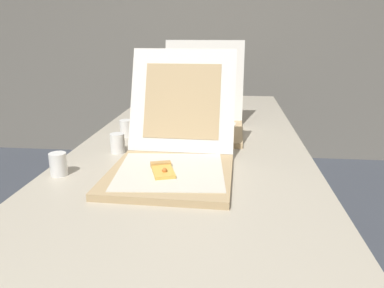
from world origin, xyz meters
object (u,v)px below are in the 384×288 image
(table, at_px, (192,155))
(cup_white_near_left, at_px, (58,164))
(pizza_box_middle, at_px, (200,119))
(pizza_box_front, at_px, (173,156))
(cup_white_near_center, at_px, (118,143))
(cup_white_mid, at_px, (126,128))
(cup_white_far, at_px, (155,115))

(table, bearing_deg, cup_white_near_left, -136.39)
(pizza_box_middle, bearing_deg, table, -93.06)
(pizza_box_front, relative_size, cup_white_near_center, 7.33)
(cup_white_near_left, bearing_deg, pizza_box_front, 11.01)
(cup_white_mid, bearing_deg, pizza_box_front, -55.76)
(pizza_box_front, bearing_deg, cup_white_mid, 125.67)
(pizza_box_front, distance_m, cup_white_mid, 0.47)
(table, xyz_separation_m, pizza_box_front, (-0.03, -0.30, 0.10))
(pizza_box_middle, height_order, cup_white_near_left, pizza_box_middle)
(pizza_box_middle, xyz_separation_m, cup_white_far, (-0.24, 0.16, -0.02))
(cup_white_mid, bearing_deg, table, -17.22)
(table, distance_m, cup_white_mid, 0.32)
(cup_white_near_left, height_order, cup_white_far, same)
(table, distance_m, cup_white_far, 0.44)
(pizza_box_front, distance_m, cup_white_near_center, 0.30)
(cup_white_mid, relative_size, cup_white_near_center, 1.00)
(cup_white_mid, bearing_deg, cup_white_near_center, -82.62)
(pizza_box_front, height_order, cup_white_near_center, pizza_box_front)
(cup_white_far, bearing_deg, cup_white_near_center, -95.19)
(pizza_box_front, xyz_separation_m, cup_white_mid, (-0.27, 0.39, -0.02))
(cup_white_far, bearing_deg, table, -58.77)
(cup_white_near_left, distance_m, cup_white_near_center, 0.27)
(pizza_box_middle, relative_size, cup_white_near_left, 6.33)
(cup_white_mid, distance_m, cup_white_near_left, 0.47)
(table, relative_size, cup_white_far, 32.96)
(cup_white_far, bearing_deg, cup_white_near_left, -102.48)
(pizza_box_middle, distance_m, cup_white_far, 0.29)
(pizza_box_front, bearing_deg, pizza_box_middle, 86.38)
(pizza_box_middle, xyz_separation_m, cup_white_near_center, (-0.28, -0.34, -0.02))
(table, height_order, cup_white_near_left, cup_white_near_left)
(cup_white_far, bearing_deg, pizza_box_middle, -33.13)
(pizza_box_front, bearing_deg, cup_white_near_left, -167.56)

